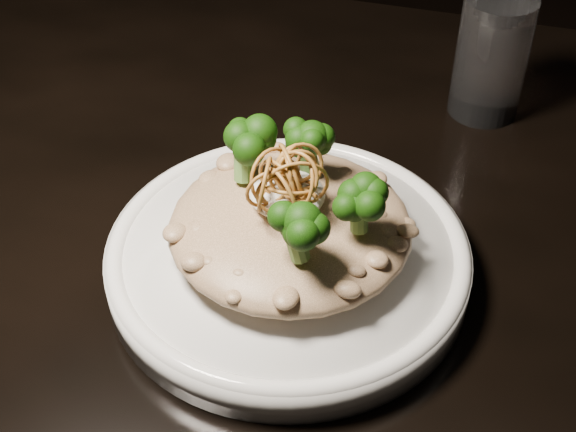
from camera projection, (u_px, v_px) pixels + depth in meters
The scene contains 7 objects.
table at pixel (345, 329), 0.65m from camera, with size 1.10×0.80×0.75m.
plate at pixel (288, 260), 0.57m from camera, with size 0.26×0.26×0.03m, color white.
risotto at pixel (290, 226), 0.55m from camera, with size 0.17×0.17×0.04m, color brown.
broccoli at pixel (297, 179), 0.52m from camera, with size 0.13×0.13×0.05m, color black, non-canonical shape.
cheese at pixel (287, 194), 0.53m from camera, with size 0.05×0.05×0.01m, color white.
shallots at pixel (287, 177), 0.51m from camera, with size 0.05×0.05×0.03m, color brown, non-canonical shape.
drinking_glass at pixel (491, 57), 0.70m from camera, with size 0.06×0.06×0.11m, color white.
Camera 1 is at (0.07, -0.42, 1.16)m, focal length 50.00 mm.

